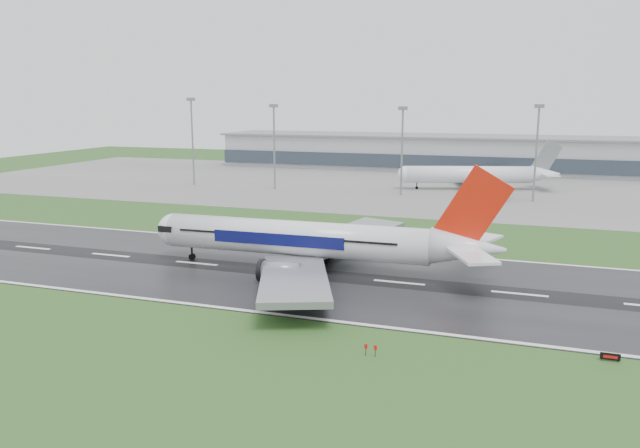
% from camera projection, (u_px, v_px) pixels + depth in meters
% --- Properties ---
extents(ground, '(520.00, 520.00, 0.00)m').
position_uv_depth(ground, '(399.00, 283.00, 106.27)').
color(ground, '#23491B').
rests_on(ground, ground).
extents(runway, '(400.00, 45.00, 0.10)m').
position_uv_depth(runway, '(399.00, 283.00, 106.26)').
color(runway, black).
rests_on(runway, ground).
extents(apron, '(400.00, 130.00, 0.08)m').
position_uv_depth(apron, '(468.00, 188.00, 222.32)').
color(apron, slate).
rests_on(apron, ground).
extents(terminal, '(240.00, 36.00, 15.00)m').
position_uv_depth(terminal, '(481.00, 154.00, 276.56)').
color(terminal, '#999CA4').
rests_on(terminal, ground).
extents(main_airliner, '(68.24, 65.15, 19.69)m').
position_uv_depth(main_airliner, '(318.00, 218.00, 112.04)').
color(main_airliner, silver).
rests_on(main_airliner, runway).
extents(parked_airliner, '(71.77, 69.07, 17.16)m').
position_uv_depth(parked_airliner, '(476.00, 166.00, 216.91)').
color(parked_airliner, white).
rests_on(parked_airliner, apron).
extents(runway_sign, '(2.31, 0.69, 1.04)m').
position_uv_depth(runway_sign, '(610.00, 357.00, 74.17)').
color(runway_sign, black).
rests_on(runway_sign, ground).
extents(floodmast_0, '(0.64, 0.64, 31.24)m').
position_uv_depth(floodmast_0, '(193.00, 144.00, 227.03)').
color(floodmast_0, gray).
rests_on(floodmast_0, ground).
extents(floodmast_1, '(0.64, 0.64, 28.96)m').
position_uv_depth(floodmast_1, '(274.00, 149.00, 216.90)').
color(floodmast_1, gray).
rests_on(floodmast_1, ground).
extents(floodmast_2, '(0.64, 0.64, 28.27)m').
position_uv_depth(floodmast_2, '(402.00, 153.00, 202.52)').
color(floodmast_2, gray).
rests_on(floodmast_2, ground).
extents(floodmast_3, '(0.64, 0.64, 29.05)m').
position_uv_depth(floodmast_3, '(536.00, 156.00, 189.20)').
color(floodmast_3, gray).
rests_on(floodmast_3, ground).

